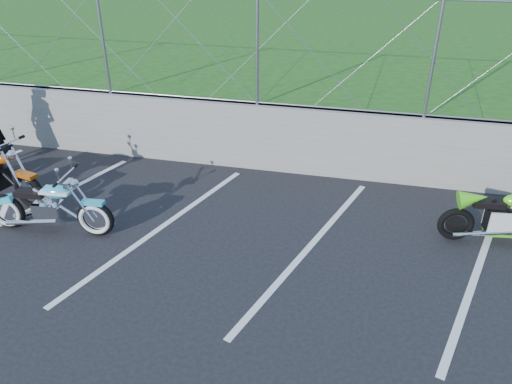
# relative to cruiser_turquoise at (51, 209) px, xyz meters

# --- Properties ---
(ground) EXTENTS (90.00, 90.00, 0.00)m
(ground) POSITION_rel_cruiser_turquoise_xyz_m (1.60, -0.51, -0.42)
(ground) COLOR black
(ground) RESTS_ON ground
(retaining_wall) EXTENTS (30.00, 0.22, 1.30)m
(retaining_wall) POSITION_rel_cruiser_turquoise_xyz_m (1.60, 2.99, 0.23)
(retaining_wall) COLOR slate
(retaining_wall) RESTS_ON ground
(grass_field) EXTENTS (30.00, 20.00, 1.30)m
(grass_field) POSITION_rel_cruiser_turquoise_xyz_m (1.60, 12.99, 0.23)
(grass_field) COLOR #1D4E14
(grass_field) RESTS_ON ground
(chain_link_fence) EXTENTS (28.00, 0.03, 2.00)m
(chain_link_fence) POSITION_rel_cruiser_turquoise_xyz_m (1.60, 2.99, 1.88)
(chain_link_fence) COLOR gray
(chain_link_fence) RESTS_ON retaining_wall
(parking_lines) EXTENTS (18.29, 4.31, 0.01)m
(parking_lines) POSITION_rel_cruiser_turquoise_xyz_m (2.80, 0.49, -0.41)
(parking_lines) COLOR silver
(parking_lines) RESTS_ON ground
(cruiser_turquoise) EXTENTS (2.09, 0.66, 1.04)m
(cruiser_turquoise) POSITION_rel_cruiser_turquoise_xyz_m (0.00, 0.00, 0.00)
(cruiser_turquoise) COLOR black
(cruiser_turquoise) RESTS_ON ground
(sportbike_green) EXTENTS (1.85, 0.66, 0.96)m
(sportbike_green) POSITION_rel_cruiser_turquoise_xyz_m (6.80, 1.28, -0.00)
(sportbike_green) COLOR black
(sportbike_green) RESTS_ON ground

